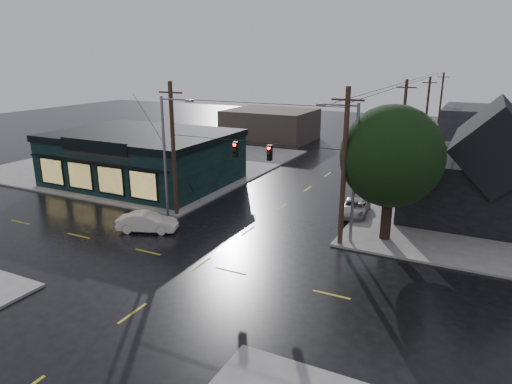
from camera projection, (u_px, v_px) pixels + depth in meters
The scene contains 17 objects.
ground_plane at pixel (201, 264), 27.02m from camera, with size 160.00×160.00×0.00m, color black.
sidewalk_nw at pixel (151, 162), 52.72m from camera, with size 28.00×28.00×0.15m, color slate.
pizza_shop at pixel (143, 157), 43.81m from camera, with size 16.30×12.34×4.90m.
ne_building at pixel (495, 160), 33.88m from camera, with size 12.60×11.60×8.75m.
corner_tree at pixel (392, 156), 28.95m from camera, with size 6.57×6.57×8.89m.
utility_pole_nw at pixel (177, 215), 35.38m from camera, with size 2.00×0.32×10.15m, color black, non-canonical shape.
utility_pole_ne at pixel (340, 245), 29.80m from camera, with size 2.00×0.32×10.15m, color black, non-canonical shape.
utility_pole_far_a at pixel (398, 173), 48.23m from camera, with size 2.00×0.32×9.65m, color black, non-canonical shape.
utility_pole_far_b at pixel (423, 142), 65.36m from camera, with size 2.00×0.32×9.15m, color black, non-canonical shape.
utility_pole_far_c at pixel (438, 124), 82.50m from camera, with size 2.00×0.32×9.15m, color black, non-canonical shape.
span_signal_assembly at pixel (252, 151), 30.92m from camera, with size 13.00×0.48×1.23m.
streetlight_nw at pixel (168, 217), 34.91m from camera, with size 5.40×0.30×9.15m, color gray, non-canonical shape.
streetlight_ne at pixel (350, 243), 30.19m from camera, with size 5.40×0.30×9.15m, color gray, non-canonical shape.
bg_building_west at pixel (271, 125), 66.67m from camera, with size 12.00×10.00×4.40m, color #3B322B.
bg_building_east at pixel (501, 130), 57.92m from camera, with size 14.00×12.00×5.60m, color black.
sedan_cream at pixel (147, 222), 31.96m from camera, with size 1.45×4.15×1.37m, color white.
suv_silver at pixel (355, 208), 35.30m from camera, with size 1.96×4.25×1.18m, color #A39E97.
Camera 1 is at (13.94, -20.60, 11.84)m, focal length 32.00 mm.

